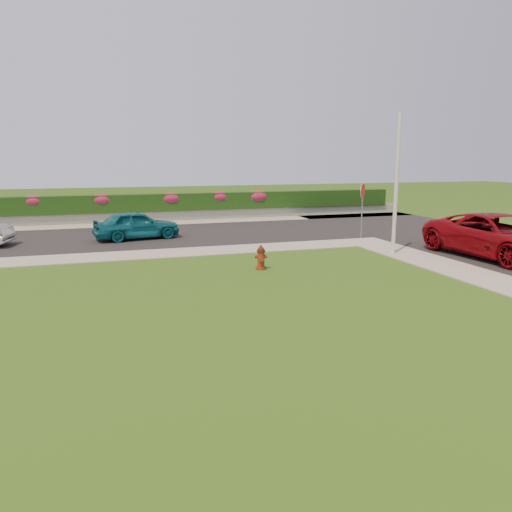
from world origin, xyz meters
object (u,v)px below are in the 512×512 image
object	(u,v)px
fire_hydrant	(261,258)
sedan_teal	(137,225)
stop_sign	(363,197)
suv_red	(499,236)
utility_pole	(396,185)

from	to	relation	value
fire_hydrant	sedan_teal	world-z (taller)	sedan_teal
sedan_teal	stop_sign	bearing A→B (deg)	-117.12
suv_red	utility_pole	xyz separation A→B (m)	(-3.42, 2.08, 1.97)
utility_pole	stop_sign	xyz separation A→B (m)	(0.76, 3.98, -0.81)
suv_red	stop_sign	world-z (taller)	stop_sign
utility_pole	stop_sign	distance (m)	4.13
fire_hydrant	sedan_teal	bearing A→B (deg)	127.12
sedan_teal	utility_pole	bearing A→B (deg)	-136.52
suv_red	stop_sign	distance (m)	6.72
fire_hydrant	suv_red	world-z (taller)	suv_red
suv_red	sedan_teal	bearing A→B (deg)	142.34
suv_red	sedan_teal	size ratio (longest dim) A/B	1.53
stop_sign	suv_red	bearing A→B (deg)	-86.86
utility_pole	stop_sign	size ratio (longest dim) A/B	2.09
sedan_teal	stop_sign	distance (m)	11.11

